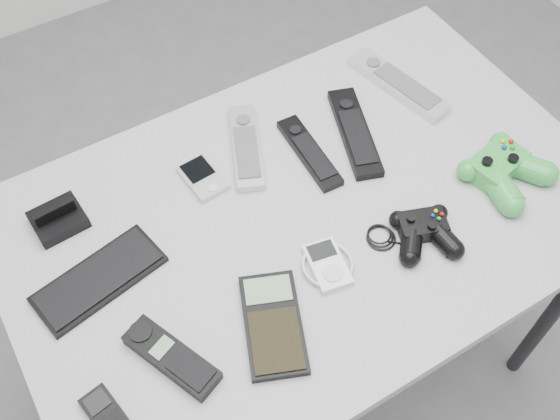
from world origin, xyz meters
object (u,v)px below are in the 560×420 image
controller_black (424,230)px  remote_black_a (309,152)px  pda_keyboard (99,279)px  remote_silver_a (246,146)px  remote_black_b (355,132)px  controller_green (504,168)px  desk (308,229)px  remote_silver_b (398,84)px  cordless_handset (172,357)px  mobile_phone (108,417)px  pda (203,177)px  mp3_player (327,265)px  calculator (273,324)px

controller_black → remote_black_a: bearing=125.6°
pda_keyboard → remote_silver_a: size_ratio=1.07×
pda_keyboard → remote_black_b: size_ratio=0.98×
controller_green → controller_black: bearing=177.1°
desk → remote_silver_b: 0.39m
cordless_handset → mobile_phone: bearing=173.4°
desk → pda: (-0.14, 0.17, 0.07)m
desk → mp3_player: (-0.04, -0.12, 0.08)m
pda_keyboard → mobile_phone: size_ratio=2.26×
remote_black_b → cordless_handset: (-0.53, -0.25, 0.00)m
remote_black_a → controller_black: controller_black is taller
remote_black_a → calculator: size_ratio=1.04×
controller_green → pda: bearing=138.5°
controller_green → remote_silver_a: bearing=129.9°
mobile_phone → controller_green: size_ratio=0.61×
remote_silver_a → mobile_phone: size_ratio=2.11×
desk → remote_black_b: remote_black_b is taller
remote_silver_b → mp3_player: remote_silver_b is taller
pda_keyboard → remote_black_a: bearing=-4.7°
remote_black_b → pda_keyboard: bearing=-155.7°
remote_silver_b → calculator: bearing=-157.9°
mobile_phone → controller_green: controller_green is taller
remote_black_a → remote_silver_a: bearing=146.4°
pda → cordless_handset: 0.37m
desk → remote_silver_b: remote_silver_b is taller
pda_keyboard → calculator: (0.22, -0.23, 0.00)m
remote_black_b → mp3_player: size_ratio=2.37×
remote_black_a → mobile_phone: bearing=-149.2°
remote_black_b → cordless_handset: bearing=-135.5°
mobile_phone → remote_black_a: bearing=17.6°
desk → controller_black: 0.23m
pda_keyboard → mp3_player: (0.36, -0.18, 0.00)m
remote_black_a → mp3_player: 0.26m
remote_silver_a → mp3_player: bearing=-67.8°
remote_black_b → cordless_handset: size_ratio=1.38×
remote_silver_b → remote_black_b: bearing=-169.3°
mobile_phone → mp3_player: size_ratio=1.02×
remote_silver_a → mp3_player: 0.31m
remote_silver_b → cordless_handset: bearing=-167.1°
desk → mp3_player: mp3_player is taller
remote_black_b → mp3_player: (-0.22, -0.23, -0.00)m
controller_black → mobile_phone: bearing=-158.2°
mp3_player → controller_green: (0.41, -0.00, 0.02)m
pda_keyboard → controller_green: controller_green is taller
remote_black_b → controller_green: controller_green is taller
remote_silver_b → remote_black_a: bearing=-178.4°
mobile_phone → mp3_player: (0.44, 0.05, 0.00)m
calculator → controller_green: controller_green is taller
remote_black_a → controller_black: size_ratio=0.96×
desk → mp3_player: 0.15m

